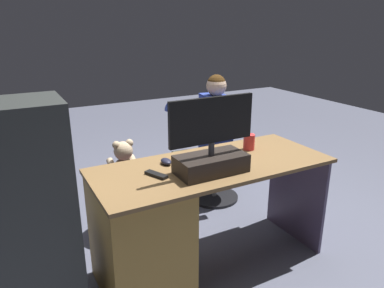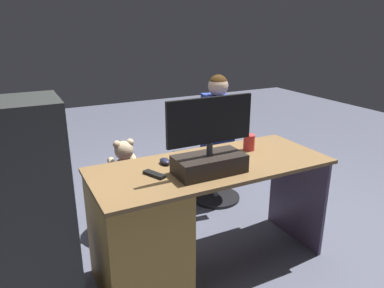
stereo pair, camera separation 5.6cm
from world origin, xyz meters
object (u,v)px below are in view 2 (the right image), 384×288
office_chair_teddy (127,202)px  person (210,132)px  monitor (209,152)px  teddy_bear (124,161)px  cup (249,142)px  tv_remote (154,174)px  computer_mouse (165,161)px  keyboard (208,155)px  desk (153,228)px  visitor_chair (216,173)px

office_chair_teddy → person: size_ratio=0.44×
monitor → teddy_bear: bearing=-70.9°
cup → teddy_bear: cup is taller
person → office_chair_teddy: bearing=8.4°
cup → person: bearing=-97.2°
cup → tv_remote: size_ratio=0.73×
tv_remote → person: (-0.84, -0.82, -0.08)m
computer_mouse → cup: cup is taller
computer_mouse → cup: size_ratio=0.88×
keyboard → person: bearing=-120.9°
keyboard → teddy_bear: keyboard is taller
desk → teddy_bear: bearing=-93.5°
cup → office_chair_teddy: size_ratio=0.22×
computer_mouse → visitor_chair: 1.16m
office_chair_teddy → person: person is taller
keyboard → tv_remote: (0.43, 0.14, -0.00)m
cup → tv_remote: (0.75, 0.12, -0.05)m
desk → computer_mouse: (-0.14, -0.14, 0.36)m
monitor → computer_mouse: (0.18, -0.24, -0.11)m
keyboard → office_chair_teddy: bearing=-54.1°
person → monitor: bearing=60.0°
desk → computer_mouse: bearing=-136.7°
desk → computer_mouse: size_ratio=15.82×
desk → cup: (-0.77, -0.11, 0.40)m
keyboard → desk: bearing=16.3°
teddy_bear → visitor_chair: bearing=-172.2°
visitor_chair → teddy_bear: bearing=7.8°
keyboard → cup: size_ratio=3.84×
keyboard → monitor: bearing=62.6°
keyboard → office_chair_teddy: (0.40, -0.56, -0.51)m
desk → visitor_chair: (-0.94, -0.82, -0.13)m
teddy_bear → desk: bearing=86.5°
desk → monitor: 0.58m
keyboard → cup: (-0.32, 0.02, 0.04)m
keyboard → cup: 0.32m
computer_mouse → monitor: bearing=126.4°
monitor → visitor_chair: size_ratio=1.20×
person → cup: bearing=82.8°
keyboard → teddy_bear: 0.72m
visitor_chair → computer_mouse: bearing=40.8°
visitor_chair → person: (0.08, 0.01, 0.41)m
desk → visitor_chair: 1.25m
office_chair_teddy → visitor_chair: size_ratio=1.13×
office_chair_teddy → visitor_chair: (-0.89, -0.13, 0.02)m
computer_mouse → teddy_bear: (0.10, -0.56, -0.18)m
monitor → person: size_ratio=0.46×
monitor → desk: bearing=-18.6°
office_chair_teddy → tv_remote: bearing=87.7°
teddy_bear → monitor: bearing=109.1°
desk → tv_remote: 0.35m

